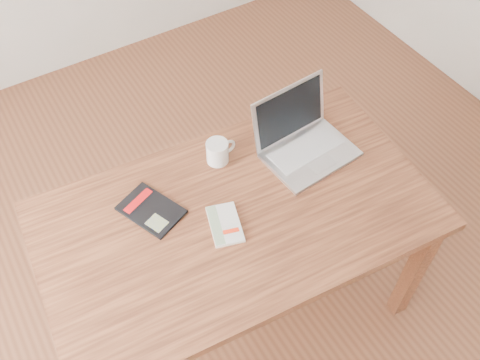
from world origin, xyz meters
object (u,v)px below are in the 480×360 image
desk (237,227)px  coffee_mug (218,151)px  white_guidebook (225,224)px  black_guidebook (151,210)px  laptop (303,139)px

desk → coffee_mug: (0.07, 0.26, 0.14)m
white_guidebook → black_guidebook: size_ratio=0.74×
white_guidebook → laptop: bearing=36.6°
black_guidebook → laptop: bearing=-25.5°
desk → coffee_mug: bearing=79.4°
black_guidebook → coffee_mug: coffee_mug is taller
laptop → black_guidebook: bearing=172.5°
white_guidebook → coffee_mug: coffee_mug is taller
black_guidebook → coffee_mug: bearing=-7.8°
laptop → coffee_mug: (-0.32, 0.12, -0.00)m
laptop → white_guidebook: bearing=-164.8°
laptop → coffee_mug: bearing=154.4°
desk → laptop: bearing=24.3°
coffee_mug → white_guidebook: bearing=-117.8°
white_guidebook → black_guidebook: white_guidebook is taller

